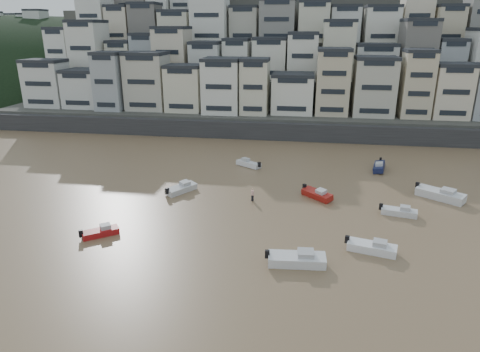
% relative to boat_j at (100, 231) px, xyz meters
% --- Properties ---
extents(sea_strip, '(340.00, 340.00, 0.00)m').
position_rel_boat_j_xyz_m(sea_strip, '(-102.72, 125.80, -0.58)').
color(sea_strip, '#445362').
rests_on(sea_strip, ground).
extents(harbor_wall, '(140.00, 3.00, 3.50)m').
position_rel_boat_j_xyz_m(harbor_wall, '(17.28, 45.80, 1.17)').
color(harbor_wall, '#38383A').
rests_on(harbor_wall, ground).
extents(hillside, '(141.04, 66.00, 50.00)m').
position_rel_boat_j_xyz_m(hillside, '(22.01, 85.64, 12.42)').
color(hillside, '#4C4C47').
rests_on(hillside, ground).
extents(headland, '(216.00, 135.00, 53.33)m').
position_rel_boat_j_xyz_m(headland, '(-87.72, 115.79, -0.57)').
color(headland, black).
rests_on(headland, ground).
extents(boat_j, '(4.27, 3.69, 1.17)m').
position_rel_boat_j_xyz_m(boat_j, '(0.00, 0.00, 0.00)').
color(boat_j, '#AB1517').
rests_on(boat_j, ground).
extents(boat_h, '(4.85, 3.89, 1.30)m').
position_rel_boat_j_xyz_m(boat_h, '(12.82, 26.92, 0.07)').
color(boat_h, silver).
rests_on(boat_h, ground).
extents(boat_f, '(4.24, 5.21, 1.40)m').
position_rel_boat_j_xyz_m(boat_f, '(5.13, 14.02, 0.12)').
color(boat_f, silver).
rests_on(boat_f, ground).
extents(boat_e, '(4.71, 4.55, 1.35)m').
position_rel_boat_j_xyz_m(boat_e, '(23.76, 14.77, 0.09)').
color(boat_e, maroon).
rests_on(boat_e, ground).
extents(boat_d, '(4.79, 2.43, 1.25)m').
position_rel_boat_j_xyz_m(boat_d, '(33.61, 10.74, 0.04)').
color(boat_d, silver).
rests_on(boat_d, ground).
extents(boat_a, '(6.19, 2.44, 1.65)m').
position_rel_boat_j_xyz_m(boat_a, '(21.58, -2.90, 0.24)').
color(boat_a, silver).
rests_on(boat_a, ground).
extents(boat_i, '(2.84, 5.58, 1.45)m').
position_rel_boat_j_xyz_m(boat_i, '(33.78, 28.28, 0.14)').
color(boat_i, '#141A3F').
rests_on(boat_i, ground).
extents(boat_b, '(5.60, 2.99, 1.46)m').
position_rel_boat_j_xyz_m(boat_b, '(29.09, 0.87, 0.14)').
color(boat_b, white).
rests_on(boat_b, ground).
extents(boat_g, '(6.70, 5.65, 1.82)m').
position_rel_boat_j_xyz_m(boat_g, '(40.01, 16.94, 0.33)').
color(boat_g, silver).
rests_on(boat_g, ground).
extents(person_pink, '(0.44, 0.44, 1.74)m').
position_rel_boat_j_xyz_m(person_pink, '(15.30, 12.50, 0.29)').
color(person_pink, beige).
rests_on(person_pink, ground).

